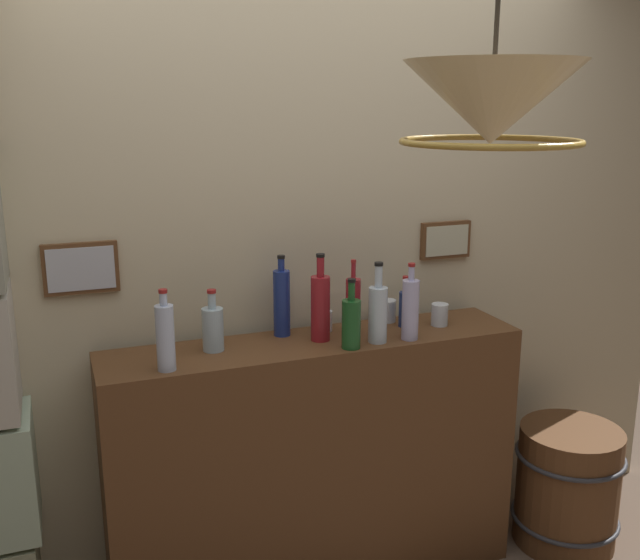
{
  "coord_description": "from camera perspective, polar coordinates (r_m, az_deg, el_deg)",
  "views": [
    {
      "loc": [
        -0.91,
        -1.6,
        1.93
      ],
      "look_at": [
        0.0,
        0.8,
        1.29
      ],
      "focal_mm": 40.56,
      "sensor_mm": 36.0,
      "label": 1
    }
  ],
  "objects": [
    {
      "name": "panelled_rear_partition",
      "position": [
        2.89,
        -2.13,
        4.36
      ],
      "size": [
        3.72,
        0.15,
        2.73
      ],
      "color": "beige",
      "rests_on": "ground"
    },
    {
      "name": "bar_shelf_unit",
      "position": [
        2.97,
        -0.35,
        -14.3
      ],
      "size": [
        1.63,
        0.35,
        1.04
      ],
      "primitive_type": "cube",
      "color": "brown",
      "rests_on": "ground"
    },
    {
      "name": "liquor_bottle_mezcal",
      "position": [
        2.66,
        -8.45,
        -3.74
      ],
      "size": [
        0.08,
        0.08,
        0.23
      ],
      "color": "#A8BFCB",
      "rests_on": "bar_shelf_unit"
    },
    {
      "name": "liquor_bottle_vermouth",
      "position": [
        2.73,
        0.03,
        -2.09
      ],
      "size": [
        0.07,
        0.07,
        0.34
      ],
      "color": "maroon",
      "rests_on": "bar_shelf_unit"
    },
    {
      "name": "liquor_bottle_vodka",
      "position": [
        2.72,
        4.59,
        -2.54
      ],
      "size": [
        0.07,
        0.07,
        0.31
      ],
      "color": "silver",
      "rests_on": "bar_shelf_unit"
    },
    {
      "name": "liquor_bottle_whiskey",
      "position": [
        2.65,
        2.48,
        -3.35
      ],
      "size": [
        0.07,
        0.07,
        0.26
      ],
      "color": "#1B5122",
      "rests_on": "bar_shelf_unit"
    },
    {
      "name": "liquor_bottle_port",
      "position": [
        2.79,
        -3.04,
        -1.73
      ],
      "size": [
        0.07,
        0.07,
        0.32
      ],
      "color": "navy",
      "rests_on": "bar_shelf_unit"
    },
    {
      "name": "liquor_bottle_gin",
      "position": [
        2.49,
        -12.11,
        -4.37
      ],
      "size": [
        0.06,
        0.06,
        0.28
      ],
      "color": "silver",
      "rests_on": "bar_shelf_unit"
    },
    {
      "name": "liquor_bottle_tequila",
      "position": [
        2.76,
        7.14,
        -2.24
      ],
      "size": [
        0.07,
        0.07,
        0.3
      ],
      "color": "#B8B4DD",
      "rests_on": "bar_shelf_unit"
    },
    {
      "name": "liquor_bottle_brandy",
      "position": [
        2.92,
        6.72,
        -2.13
      ],
      "size": [
        0.05,
        0.05,
        0.21
      ],
      "color": "navy",
      "rests_on": "bar_shelf_unit"
    },
    {
      "name": "liquor_bottle_scotch",
      "position": [
        2.8,
        2.62,
        -2.04
      ],
      "size": [
        0.06,
        0.06,
        0.3
      ],
      "color": "maroon",
      "rests_on": "bar_shelf_unit"
    },
    {
      "name": "glass_tumbler_rocks",
      "position": [
        2.86,
        0.38,
        -3.24
      ],
      "size": [
        0.06,
        0.06,
        0.08
      ],
      "color": "silver",
      "rests_on": "bar_shelf_unit"
    },
    {
      "name": "glass_tumbler_highball",
      "position": [
        2.97,
        9.41,
        -2.71
      ],
      "size": [
        0.07,
        0.07,
        0.09
      ],
      "color": "silver",
      "rests_on": "bar_shelf_unit"
    },
    {
      "name": "glass_tumbler_shot",
      "position": [
        2.99,
        5.26,
        -2.42
      ],
      "size": [
        0.08,
        0.08,
        0.09
      ],
      "color": "silver",
      "rests_on": "bar_shelf_unit"
    },
    {
      "name": "pendant_lamp",
      "position": [
        1.85,
        13.42,
        13.26
      ],
      "size": [
        0.45,
        0.45,
        0.62
      ],
      "color": "beige"
    },
    {
      "name": "wooden_barrel",
      "position": [
        3.49,
        18.92,
        -15.12
      ],
      "size": [
        0.47,
        0.47,
        0.54
      ],
      "color": "brown",
      "rests_on": "ground"
    }
  ]
}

